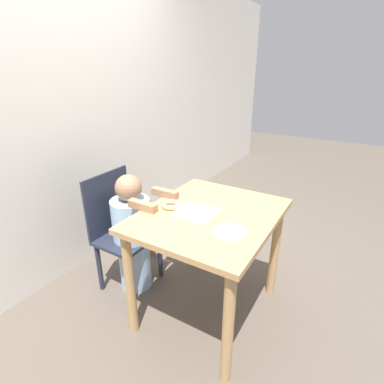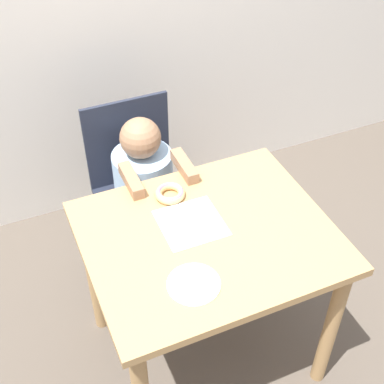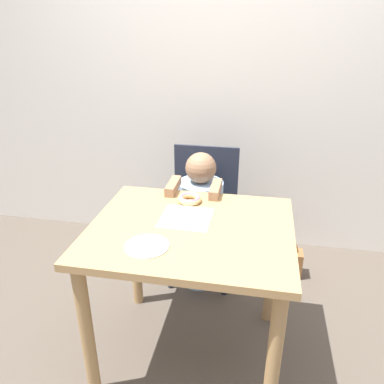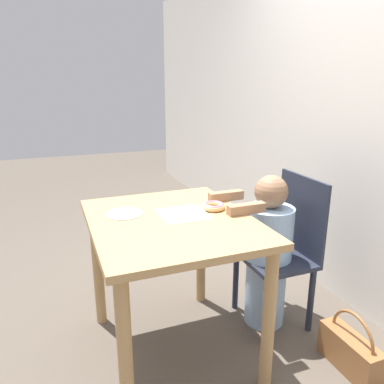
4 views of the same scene
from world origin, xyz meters
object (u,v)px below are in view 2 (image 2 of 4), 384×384
(chair, at_px, (138,186))
(donut, at_px, (170,193))
(child_figure, at_px, (145,201))
(handbag, at_px, (220,201))

(chair, bearing_deg, donut, -89.92)
(chair, relative_size, child_figure, 0.97)
(child_figure, relative_size, handbag, 2.65)
(child_figure, bearing_deg, chair, 90.00)
(child_figure, bearing_deg, handbag, 20.71)
(chair, xyz_separation_m, child_figure, (-0.00, -0.11, -0.01))
(chair, xyz_separation_m, handbag, (0.51, 0.08, -0.35))
(chair, relative_size, handbag, 2.58)
(handbag, bearing_deg, chair, -171.31)
(chair, distance_m, handbag, 0.62)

